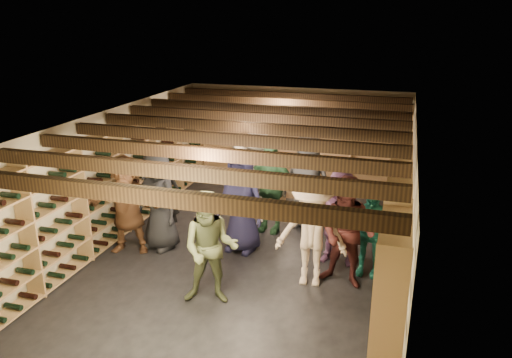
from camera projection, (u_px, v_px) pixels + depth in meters
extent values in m
plane|color=black|center=(248.00, 248.00, 9.18)|extent=(8.00, 8.00, 0.00)
cube|color=#BAAF90|center=(296.00, 136.00, 12.44)|extent=(5.50, 0.02, 2.40)
cube|color=#BAAF90|center=(130.00, 308.00, 5.17)|extent=(5.50, 0.02, 2.40)
cube|color=#BAAF90|center=(111.00, 173.00, 9.56)|extent=(0.02, 8.00, 2.40)
cube|color=#BAAF90|center=(409.00, 202.00, 8.05)|extent=(0.02, 8.00, 2.40)
cube|color=beige|center=(247.00, 119.00, 8.43)|extent=(5.50, 8.00, 0.01)
cube|color=black|center=(147.00, 196.00, 5.29)|extent=(5.40, 0.12, 0.18)
cube|color=black|center=(181.00, 172.00, 6.08)|extent=(5.40, 0.12, 0.18)
cube|color=black|center=(208.00, 154.00, 6.88)|extent=(5.40, 0.12, 0.18)
cube|color=black|center=(230.00, 139.00, 7.68)|extent=(5.40, 0.12, 0.18)
cube|color=black|center=(247.00, 127.00, 8.47)|extent=(5.40, 0.12, 0.18)
cube|color=black|center=(261.00, 118.00, 9.27)|extent=(5.40, 0.12, 0.18)
cube|color=black|center=(273.00, 109.00, 10.06)|extent=(5.40, 0.12, 0.18)
cube|color=black|center=(283.00, 102.00, 10.86)|extent=(5.40, 0.12, 0.18)
cube|color=black|center=(292.00, 96.00, 11.65)|extent=(5.40, 0.12, 0.18)
cube|color=#9D704C|center=(119.00, 180.00, 9.55)|extent=(0.32, 7.50, 2.15)
cube|color=#9D704C|center=(397.00, 208.00, 8.14)|extent=(0.32, 7.50, 2.15)
cube|color=#9D704C|center=(294.00, 142.00, 12.33)|extent=(4.70, 0.30, 2.15)
cube|color=#A27C55|center=(272.00, 198.00, 11.39)|extent=(0.57, 0.46, 0.17)
cube|color=#A27C55|center=(272.00, 191.00, 11.34)|extent=(0.57, 0.46, 0.17)
cube|color=#A27C55|center=(272.00, 184.00, 11.28)|extent=(0.57, 0.46, 0.17)
cube|color=#A27C55|center=(272.00, 177.00, 11.23)|extent=(0.57, 0.46, 0.17)
cube|color=#A27C55|center=(272.00, 170.00, 11.18)|extent=(0.57, 0.46, 0.17)
cube|color=#A27C55|center=(337.00, 204.00, 11.08)|extent=(0.57, 0.46, 0.17)
cube|color=#A27C55|center=(337.00, 196.00, 11.03)|extent=(0.57, 0.46, 0.17)
cube|color=#A27C55|center=(338.00, 189.00, 10.97)|extent=(0.57, 0.46, 0.17)
cube|color=#A27C55|center=(288.00, 192.00, 11.78)|extent=(0.54, 0.39, 0.17)
imported|color=black|center=(158.00, 200.00, 8.93)|extent=(1.05, 0.87, 1.85)
imported|color=black|center=(166.00, 199.00, 9.51)|extent=(0.57, 0.41, 1.48)
imported|color=#505937|center=(210.00, 249.00, 7.22)|extent=(0.96, 0.82, 1.72)
imported|color=beige|center=(312.00, 233.00, 7.72)|extent=(1.16, 0.72, 1.74)
imported|color=#258675|center=(370.00, 231.00, 8.04)|extent=(0.92, 0.43, 1.52)
imported|color=brown|center=(127.00, 204.00, 8.83)|extent=(1.73, 0.89, 1.78)
imported|color=#212147|center=(241.00, 203.00, 8.83)|extent=(0.98, 0.73, 1.83)
imported|color=gray|center=(240.00, 185.00, 9.72)|extent=(0.73, 0.53, 1.86)
imported|color=#421B1A|center=(347.00, 233.00, 7.67)|extent=(0.98, 0.83, 1.79)
imported|color=#B3AFA5|center=(257.00, 177.00, 10.12)|extent=(1.23, 0.72, 1.89)
imported|color=#275332|center=(270.00, 187.00, 9.66)|extent=(1.12, 0.59, 1.81)
imported|color=#875588|center=(339.00, 217.00, 8.43)|extent=(1.58, 0.61, 1.67)
imported|color=#36363C|center=(308.00, 181.00, 9.83)|extent=(1.02, 0.76, 1.91)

